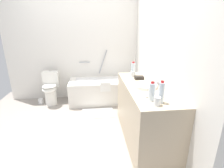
% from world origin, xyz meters
% --- Properties ---
extents(ground_plane, '(3.81, 3.81, 0.00)m').
position_xyz_m(ground_plane, '(0.00, 0.00, 0.00)').
color(ground_plane, '#9E9389').
extents(wall_back_tiled, '(3.21, 0.10, 2.52)m').
position_xyz_m(wall_back_tiled, '(0.00, 1.43, 1.26)').
color(wall_back_tiled, white).
rests_on(wall_back_tiled, ground_plane).
extents(wall_right_mirror, '(0.10, 3.16, 2.52)m').
position_xyz_m(wall_right_mirror, '(1.46, 0.00, 1.26)').
color(wall_right_mirror, white).
rests_on(wall_right_mirror, ground_plane).
extents(bathtub, '(1.58, 0.68, 1.18)m').
position_xyz_m(bathtub, '(0.59, 1.04, 0.28)').
color(bathtub, silver).
rests_on(bathtub, ground_plane).
extents(toilet, '(0.35, 0.47, 0.75)m').
position_xyz_m(toilet, '(-0.62, 1.04, 0.36)').
color(toilet, white).
rests_on(toilet, ground_plane).
extents(vanity_counter, '(0.59, 1.52, 0.89)m').
position_xyz_m(vanity_counter, '(1.11, -0.45, 0.44)').
color(vanity_counter, tan).
rests_on(vanity_counter, ground_plane).
extents(sink_basin, '(0.34, 0.34, 0.04)m').
position_xyz_m(sink_basin, '(1.08, -0.49, 0.91)').
color(sink_basin, white).
rests_on(sink_basin, vanity_counter).
extents(sink_faucet, '(0.13, 0.15, 0.07)m').
position_xyz_m(sink_faucet, '(1.28, -0.49, 0.92)').
color(sink_faucet, '#A6A6AB').
rests_on(sink_faucet, vanity_counter).
extents(water_bottle_0, '(0.06, 0.06, 0.26)m').
position_xyz_m(water_bottle_0, '(1.09, -1.02, 1.01)').
color(water_bottle_0, silver).
rests_on(water_bottle_0, vanity_counter).
extents(water_bottle_1, '(0.07, 0.07, 0.23)m').
position_xyz_m(water_bottle_1, '(1.01, -0.95, 1.00)').
color(water_bottle_1, silver).
rests_on(water_bottle_1, vanity_counter).
extents(water_bottle_2, '(0.07, 0.07, 0.23)m').
position_xyz_m(water_bottle_2, '(1.05, 0.14, 1.00)').
color(water_bottle_2, silver).
rests_on(water_bottle_2, vanity_counter).
extents(drinking_glass_0, '(0.08, 0.08, 0.10)m').
position_xyz_m(drinking_glass_0, '(1.03, -1.08, 0.94)').
color(drinking_glass_0, white).
rests_on(drinking_glass_0, vanity_counter).
extents(drinking_glass_1, '(0.06, 0.06, 0.08)m').
position_xyz_m(drinking_glass_1, '(1.02, 0.05, 0.93)').
color(drinking_glass_1, white).
rests_on(drinking_glass_1, vanity_counter).
extents(amenity_basket, '(0.14, 0.10, 0.05)m').
position_xyz_m(amenity_basket, '(1.09, -0.13, 0.91)').
color(amenity_basket, '#2D2823').
rests_on(amenity_basket, vanity_counter).
extents(soap_dish, '(0.09, 0.06, 0.02)m').
position_xyz_m(soap_dish, '(1.02, -0.84, 0.90)').
color(soap_dish, white).
rests_on(soap_dish, vanity_counter).
extents(bath_mat, '(0.65, 0.42, 0.01)m').
position_xyz_m(bath_mat, '(0.42, 0.45, 0.01)').
color(bath_mat, white).
rests_on(bath_mat, ground_plane).
extents(toilet_paper_roll, '(0.11, 0.11, 0.11)m').
position_xyz_m(toilet_paper_roll, '(-0.87, 1.08, 0.06)').
color(toilet_paper_roll, white).
rests_on(toilet_paper_roll, ground_plane).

